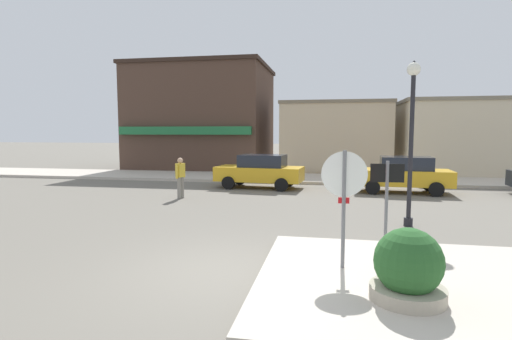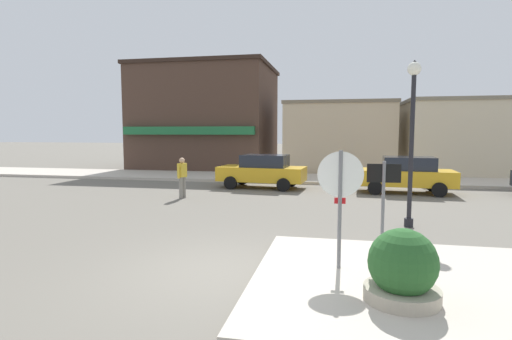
% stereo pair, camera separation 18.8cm
% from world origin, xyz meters
% --- Properties ---
extents(ground_plane, '(160.00, 160.00, 0.00)m').
position_xyz_m(ground_plane, '(0.00, 0.00, 0.00)').
color(ground_plane, '#6B665B').
extents(sidewalk_corner, '(6.40, 4.80, 0.15)m').
position_xyz_m(sidewalk_corner, '(3.92, -0.17, 0.07)').
color(sidewalk_corner, beige).
rests_on(sidewalk_corner, ground).
extents(kerb_far, '(80.00, 4.00, 0.15)m').
position_xyz_m(kerb_far, '(0.00, 14.83, 0.07)').
color(kerb_far, beige).
rests_on(kerb_far, ground).
extents(stop_sign, '(0.82, 0.08, 2.30)m').
position_xyz_m(stop_sign, '(2.17, 0.25, 1.52)').
color(stop_sign, slate).
rests_on(stop_sign, ground).
extents(one_way_sign, '(0.60, 0.06, 2.10)m').
position_xyz_m(one_way_sign, '(2.94, 0.49, 1.33)').
color(one_way_sign, slate).
rests_on(one_way_sign, ground).
extents(planter, '(1.10, 1.10, 1.23)m').
position_xyz_m(planter, '(3.07, -1.01, 0.56)').
color(planter, '#ADA38E').
rests_on(planter, ground).
extents(lamp_post, '(0.36, 0.36, 4.54)m').
position_xyz_m(lamp_post, '(4.08, 4.51, 2.96)').
color(lamp_post, black).
rests_on(lamp_post, ground).
extents(parked_car_nearest, '(4.14, 2.15, 1.56)m').
position_xyz_m(parked_car_nearest, '(-1.31, 11.24, 0.81)').
color(parked_car_nearest, gold).
rests_on(parked_car_nearest, ground).
extents(parked_car_second, '(4.08, 2.04, 1.56)m').
position_xyz_m(parked_car_second, '(5.00, 10.95, 0.81)').
color(parked_car_second, gold).
rests_on(parked_car_second, ground).
extents(pedestrian_crossing_near, '(0.30, 0.56, 1.61)m').
position_xyz_m(pedestrian_crossing_near, '(-3.89, 7.77, 0.87)').
color(pedestrian_crossing_near, gray).
rests_on(pedestrian_crossing_near, ground).
extents(building_corner_shop, '(9.32, 8.04, 7.22)m').
position_xyz_m(building_corner_shop, '(-7.10, 20.60, 3.61)').
color(building_corner_shop, '#473328').
rests_on(building_corner_shop, ground).
extents(building_storefront_left_near, '(6.84, 5.56, 4.52)m').
position_xyz_m(building_storefront_left_near, '(2.18, 19.78, 2.26)').
color(building_storefront_left_near, tan).
rests_on(building_storefront_left_near, ground).
extents(building_storefront_left_mid, '(8.56, 7.62, 4.54)m').
position_xyz_m(building_storefront_left_mid, '(10.36, 20.18, 2.27)').
color(building_storefront_left_mid, beige).
rests_on(building_storefront_left_mid, ground).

